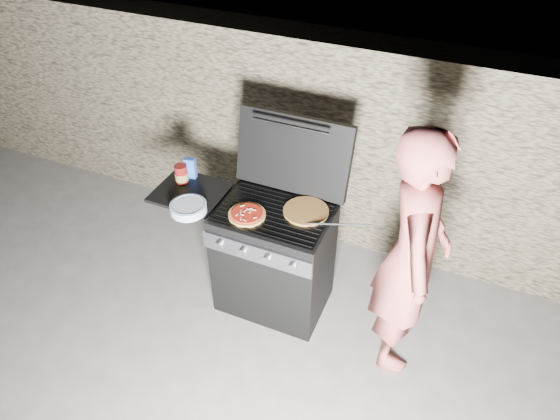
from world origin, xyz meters
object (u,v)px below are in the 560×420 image
at_px(gas_grill, 244,250).
at_px(sauce_jar, 181,174).
at_px(person, 412,256).
at_px(pizza_topped, 247,214).

height_order(gas_grill, sauce_jar, sauce_jar).
distance_m(gas_grill, person, 1.30).
height_order(pizza_topped, sauce_jar, sauce_jar).
bearing_deg(person, gas_grill, 76.24).
bearing_deg(gas_grill, sauce_jar, 172.17).
xyz_separation_m(gas_grill, sauce_jar, (-0.53, 0.07, 0.52)).
distance_m(sauce_jar, person, 1.75).
height_order(gas_grill, person, person).
bearing_deg(sauce_jar, gas_grill, -7.83).
xyz_separation_m(gas_grill, pizza_topped, (0.10, -0.10, 0.47)).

